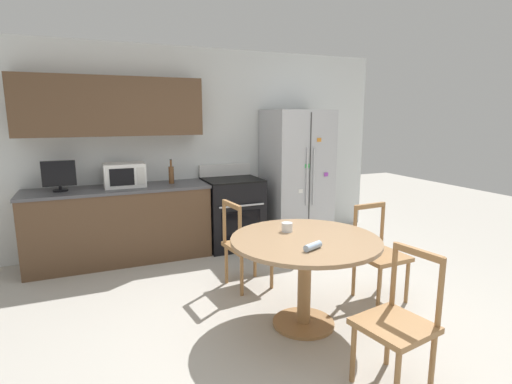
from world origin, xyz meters
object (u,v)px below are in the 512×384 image
at_px(dining_chair_right, 379,255).
at_px(dining_chair_near, 397,324).
at_px(dining_chair_far, 246,246).
at_px(candle_glass, 287,228).
at_px(refrigerator, 296,176).
at_px(countertop_tv, 59,175).
at_px(counter_bottle, 171,174).
at_px(microwave, 124,175).
at_px(oven_range, 232,212).

distance_m(dining_chair_right, dining_chair_near, 1.30).
bearing_deg(dining_chair_far, candle_glass, 2.24).
bearing_deg(refrigerator, dining_chair_far, -135.34).
xyz_separation_m(countertop_tv, dining_chair_right, (2.79, -2.05, -0.65)).
relative_size(counter_bottle, dining_chair_far, 0.34).
bearing_deg(dining_chair_far, counter_bottle, -167.63).
relative_size(countertop_tv, candle_glass, 3.68).
bearing_deg(refrigerator, dining_chair_right, -95.06).
bearing_deg(countertop_tv, dining_chair_far, -37.12).
xyz_separation_m(dining_chair_far, dining_chair_right, (1.07, -0.74, 0.00)).
distance_m(microwave, countertop_tv, 0.70).
distance_m(microwave, candle_glass, 2.33).
distance_m(oven_range, countertop_tv, 2.13).
xyz_separation_m(dining_chair_far, dining_chair_near, (0.32, -1.81, 0.00)).
bearing_deg(candle_glass, counter_bottle, 105.78).
bearing_deg(candle_glass, refrigerator, 59.28).
height_order(microwave, dining_chair_near, microwave).
relative_size(counter_bottle, dining_chair_near, 0.34).
distance_m(oven_range, microwave, 1.46).
xyz_separation_m(counter_bottle, dining_chair_right, (1.53, -2.09, -0.58)).
relative_size(oven_range, counter_bottle, 3.54).
bearing_deg(counter_bottle, microwave, -179.06).
distance_m(countertop_tv, dining_chair_near, 3.78).
bearing_deg(dining_chair_near, dining_chair_right, -44.87).
distance_m(counter_bottle, dining_chair_far, 1.54).
height_order(counter_bottle, candle_glass, counter_bottle).
bearing_deg(counter_bottle, dining_chair_near, -76.08).
xyz_separation_m(oven_range, candle_glass, (-0.21, -1.96, 0.33)).
relative_size(dining_chair_right, dining_chair_near, 1.00).
relative_size(microwave, dining_chair_right, 0.52).
relative_size(oven_range, countertop_tv, 3.10).
height_order(oven_range, microwave, microwave).
bearing_deg(refrigerator, dining_chair_near, -106.92).
height_order(counter_bottle, dining_chair_right, counter_bottle).
bearing_deg(dining_chair_near, counter_bottle, 4.16).
height_order(counter_bottle, dining_chair_far, counter_bottle).
bearing_deg(refrigerator, candle_glass, -120.72).
bearing_deg(countertop_tv, candle_glass, -47.34).
height_order(refrigerator, candle_glass, refrigerator).
bearing_deg(dining_chair_right, microwave, -47.71).
distance_m(refrigerator, microwave, 2.27).
relative_size(microwave, counter_bottle, 1.53).
distance_m(dining_chair_far, dining_chair_near, 1.84).
height_order(dining_chair_far, candle_glass, dining_chair_far).
xyz_separation_m(refrigerator, dining_chair_near, (-0.92, -3.04, -0.47)).
height_order(microwave, dining_chair_right, microwave).
height_order(countertop_tv, counter_bottle, countertop_tv).
distance_m(countertop_tv, dining_chair_far, 2.26).
xyz_separation_m(oven_range, dining_chair_far, (-0.31, -1.28, -0.03)).
height_order(countertop_tv, candle_glass, countertop_tv).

